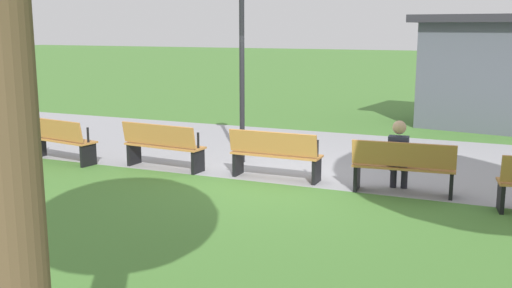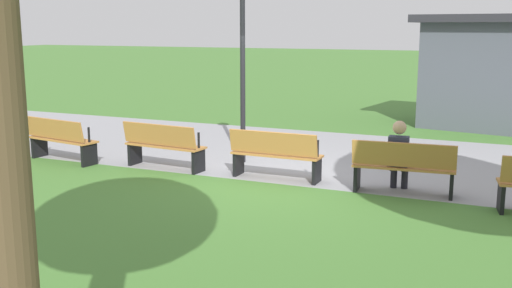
{
  "view_description": "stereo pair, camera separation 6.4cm",
  "coord_description": "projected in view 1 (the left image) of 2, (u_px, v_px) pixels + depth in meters",
  "views": [
    {
      "loc": [
        3.81,
        -9.82,
        2.69
      ],
      "look_at": [
        -0.0,
        -0.92,
        0.8
      ],
      "focal_mm": 42.58,
      "sensor_mm": 36.0,
      "label": 1
    },
    {
      "loc": [
        3.87,
        -9.79,
        2.69
      ],
      "look_at": [
        -0.0,
        -0.92,
        0.8
      ],
      "focal_mm": 42.58,
      "sensor_mm": 36.0,
      "label": 2
    }
  ],
  "objects": [
    {
      "name": "ground_plane",
      "position": [
        276.0,
        179.0,
        10.85
      ],
      "size": [
        120.0,
        120.0,
        0.0
      ],
      "primitive_type": "plane",
      "color": "#477A33"
    },
    {
      "name": "path_paving",
      "position": [
        316.0,
        154.0,
        12.98
      ],
      "size": [
        36.74,
        5.36,
        0.01
      ],
      "primitive_type": "cube",
      "color": "#939399",
      "rests_on": "ground"
    },
    {
      "name": "bench_3",
      "position": [
        59.0,
        139.0,
        12.1
      ],
      "size": [
        1.68,
        0.73,
        0.89
      ],
      "rotation": [
        0.0,
        0.0,
        -0.17
      ],
      "color": "#B27538",
      "rests_on": "ground"
    },
    {
      "name": "bench_4",
      "position": [
        163.0,
        145.0,
        11.48
      ],
      "size": [
        1.65,
        0.6,
        0.89
      ],
      "rotation": [
        0.0,
        0.0,
        -0.08
      ],
      "color": "#B27538",
      "rests_on": "ground"
    },
    {
      "name": "bench_5",
      "position": [
        275.0,
        154.0,
        10.7
      ],
      "size": [
        1.62,
        0.47,
        0.89
      ],
      "color": "#B27538",
      "rests_on": "ground"
    },
    {
      "name": "bench_6",
      "position": [
        403.0,
        167.0,
        9.74
      ],
      "size": [
        1.65,
        0.6,
        0.89
      ],
      "rotation": [
        0.0,
        0.0,
        0.08
      ],
      "color": "#B27538",
      "rests_on": "ground"
    },
    {
      "name": "person_seated",
      "position": [
        399.0,
        154.0,
        9.87
      ],
      "size": [
        0.35,
        0.54,
        1.2
      ],
      "rotation": [
        0.0,
        0.0,
        0.08
      ],
      "color": "#2D3347",
      "rests_on": "ground"
    },
    {
      "name": "lamp_post",
      "position": [
        242.0,
        25.0,
        11.67
      ],
      "size": [
        0.32,
        0.32,
        3.88
      ],
      "color": "black",
      "rests_on": "ground"
    },
    {
      "name": "kiosk",
      "position": [
        490.0,
        70.0,
        16.13
      ],
      "size": [
        4.14,
        3.48,
        2.98
      ],
      "rotation": [
        0.0,
        0.0,
        -0.17
      ],
      "color": "#4C515B",
      "rests_on": "ground"
    }
  ]
}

